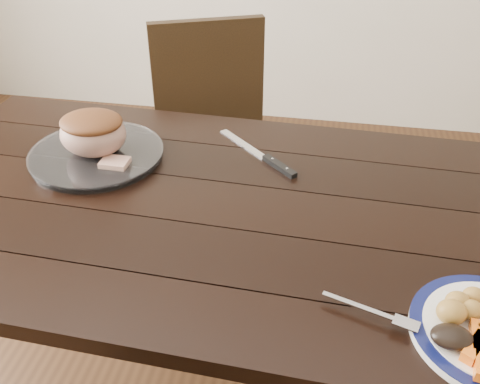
% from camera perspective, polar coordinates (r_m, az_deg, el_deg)
% --- Properties ---
extents(dining_table, '(1.63, 0.96, 0.75)m').
position_cam_1_polar(dining_table, '(1.33, -3.24, -4.26)').
color(dining_table, black).
rests_on(dining_table, ground).
extents(chair_far, '(0.55, 0.56, 0.93)m').
position_cam_1_polar(chair_far, '(2.03, -2.69, 5.97)').
color(chair_far, black).
rests_on(chair_far, ground).
extents(serving_platter, '(0.35, 0.35, 0.02)m').
position_cam_1_polar(serving_platter, '(1.49, -15.02, 3.77)').
color(serving_platter, white).
rests_on(serving_platter, dining_table).
extents(roasted_potatoes, '(0.09, 0.09, 0.04)m').
position_cam_1_polar(roasted_potatoes, '(1.04, 22.51, -11.20)').
color(roasted_potatoes, gold).
rests_on(roasted_potatoes, dinner_plate).
extents(dark_mushroom, '(0.07, 0.05, 0.03)m').
position_cam_1_polar(dark_mushroom, '(0.99, 21.67, -14.17)').
color(dark_mushroom, black).
rests_on(dark_mushroom, dinner_plate).
extents(fork, '(0.17, 0.07, 0.00)m').
position_cam_1_polar(fork, '(1.01, 14.38, -12.44)').
color(fork, silver).
rests_on(fork, dinner_plate).
extents(roast_joint, '(0.17, 0.15, 0.11)m').
position_cam_1_polar(roast_joint, '(1.46, -15.39, 5.97)').
color(roast_joint, '#A97967').
rests_on(roast_joint, serving_platter).
extents(cut_slice, '(0.07, 0.06, 0.02)m').
position_cam_1_polar(cut_slice, '(1.41, -13.20, 3.01)').
color(cut_slice, tan).
rests_on(cut_slice, serving_platter).
extents(carving_knife, '(0.25, 0.24, 0.01)m').
position_cam_1_polar(carving_knife, '(1.43, 3.22, 3.39)').
color(carving_knife, silver).
rests_on(carving_knife, dining_table).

